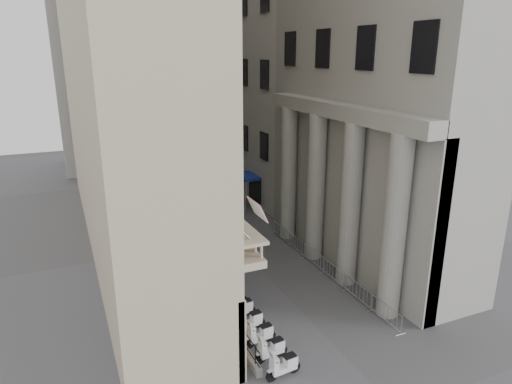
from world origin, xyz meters
The scene contains 30 objects.
left_building centered at (-7.50, 22.00, 17.00)m, with size 5.00×36.00×34.00m, color tan.
far_building centered at (0.00, 48.00, 15.00)m, with size 22.00×10.00×30.00m, color #B9B7AF.
iron_fence centered at (-4.30, 18.00, 0.00)m, with size 0.30×28.00×1.40m, color black, non-canonical shape.
blue_awning centered at (4.15, 26.00, 0.00)m, with size 1.60×3.00×3.00m, color navy, non-canonical shape.
flag centered at (-4.00, 5.00, 0.00)m, with size 1.00×1.40×8.20m, color #9E0C11, non-canonical shape.
scooter_0 centered at (-3.29, 3.69, 0.00)m, with size 0.56×1.40×1.50m, color silver, non-canonical shape.
scooter_1 centered at (-3.29, 4.96, 0.00)m, with size 0.56×1.40×1.50m, color silver, non-canonical shape.
scooter_2 centered at (-3.29, 6.23, 0.00)m, with size 0.56×1.40×1.50m, color silver, non-canonical shape.
scooter_3 centered at (-3.29, 7.49, 0.00)m, with size 0.56×1.40×1.50m, color silver, non-canonical shape.
scooter_4 centered at (-3.29, 8.76, 0.00)m, with size 0.56×1.40×1.50m, color silver, non-canonical shape.
scooter_5 centered at (-3.29, 10.03, 0.00)m, with size 0.56×1.40×1.50m, color silver, non-canonical shape.
scooter_6 centered at (-3.29, 11.30, 0.00)m, with size 0.56×1.40×1.50m, color silver, non-canonical shape.
scooter_7 centered at (-3.29, 12.57, 0.00)m, with size 0.56×1.40×1.50m, color silver, non-canonical shape.
scooter_8 centered at (-3.29, 13.84, 0.00)m, with size 0.56×1.40×1.50m, color silver, non-canonical shape.
scooter_9 centered at (-3.29, 15.11, 0.00)m, with size 0.56×1.40×1.50m, color silver, non-canonical shape.
scooter_10 centered at (-3.29, 16.38, 0.00)m, with size 0.56×1.40×1.50m, color silver, non-canonical shape.
scooter_11 centered at (-3.29, 17.65, 0.00)m, with size 0.56×1.40×1.50m, color silver, non-canonical shape.
scooter_12 centered at (-3.29, 18.92, 0.00)m, with size 0.56×1.40×1.50m, color silver, non-canonical shape.
barrier_0 centered at (3.58, 5.29, 0.00)m, with size 0.60×2.40×1.10m, color #B5B8BD, non-canonical shape.
barrier_1 centered at (3.58, 7.79, 0.00)m, with size 0.60×2.40×1.10m, color #B5B8BD, non-canonical shape.
barrier_2 centered at (3.58, 10.29, 0.00)m, with size 0.60×2.40×1.10m, color #B5B8BD, non-canonical shape.
barrier_3 centered at (3.58, 12.79, 0.00)m, with size 0.60×2.40×1.10m, color #B5B8BD, non-canonical shape.
barrier_4 centered at (3.58, 15.29, 0.00)m, with size 0.60×2.40×1.10m, color #B5B8BD, non-canonical shape.
barrier_5 centered at (3.58, 17.79, 0.00)m, with size 0.60×2.40×1.10m, color #B5B8BD, non-canonical shape.
security_tent centered at (-2.86, 22.86, 2.61)m, with size 3.85×3.85×3.13m.
street_lamp centered at (-2.25, 28.01, 4.41)m, with size 2.32×1.01×7.47m.
info_kiosk centered at (-3.26, 18.00, 1.04)m, with size 0.57×1.01×2.06m.
pedestrian_a centered at (-0.74, 20.87, 0.87)m, with size 0.63×0.41×1.73m, color black.
pedestrian_b centered at (1.05, 32.09, 0.94)m, with size 0.91×0.71×1.88m, color black.
pedestrian_c centered at (0.09, 33.87, 0.78)m, with size 0.76×0.50×1.56m, color black.
Camera 1 is at (-11.16, -11.37, 13.79)m, focal length 32.00 mm.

